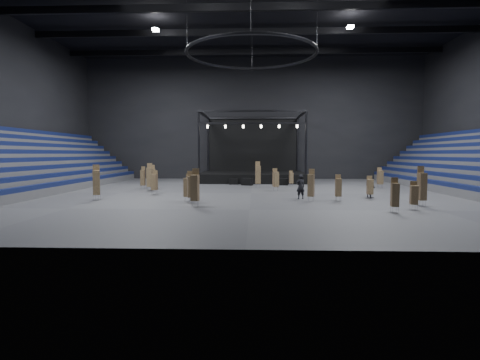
{
  "coord_description": "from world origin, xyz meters",
  "views": [
    {
      "loc": [
        0.35,
        -35.37,
        3.74
      ],
      "look_at": [
        -0.98,
        -2.0,
        1.4
      ],
      "focal_mm": 28.0,
      "sensor_mm": 36.0,
      "label": 1
    }
  ],
  "objects_px": {
    "chair_stack_2": "(152,177)",
    "chair_stack_10": "(338,187)",
    "chair_stack_3": "(195,187)",
    "chair_stack_9": "(291,178)",
    "man_center": "(300,187)",
    "chair_stack_16": "(422,186)",
    "chair_stack_1": "(96,182)",
    "stage": "(252,170)",
    "chair_stack_17": "(154,182)",
    "flight_case_left": "(233,182)",
    "chair_stack_8": "(370,186)",
    "chair_stack_13": "(258,174)",
    "flight_case_right": "(283,182)",
    "chair_stack_14": "(191,186)",
    "flight_case_mid": "(247,182)",
    "chair_stack_6": "(276,179)",
    "chair_stack_15": "(311,185)",
    "chair_stack_12": "(380,177)",
    "chair_stack_11": "(149,177)",
    "chair_stack_5": "(414,195)",
    "chair_stack_0": "(395,194)",
    "crew_member": "(370,187)",
    "chair_stack_4": "(187,187)",
    "chair_stack_7": "(143,177)"
  },
  "relations": [
    {
      "from": "chair_stack_0",
      "to": "chair_stack_11",
      "type": "bearing_deg",
      "value": 151.51
    },
    {
      "from": "chair_stack_4",
      "to": "man_center",
      "type": "relative_size",
      "value": 1.08
    },
    {
      "from": "chair_stack_12",
      "to": "chair_stack_11",
      "type": "bearing_deg",
      "value": -178.34
    },
    {
      "from": "chair_stack_2",
      "to": "chair_stack_8",
      "type": "distance_m",
      "value": 21.57
    },
    {
      "from": "chair_stack_9",
      "to": "chair_stack_13",
      "type": "relative_size",
      "value": 0.62
    },
    {
      "from": "chair_stack_4",
      "to": "chair_stack_0",
      "type": "bearing_deg",
      "value": 5.34
    },
    {
      "from": "chair_stack_9",
      "to": "chair_stack_17",
      "type": "relative_size",
      "value": 0.81
    },
    {
      "from": "chair_stack_2",
      "to": "chair_stack_12",
      "type": "bearing_deg",
      "value": -14.5
    },
    {
      "from": "flight_case_left",
      "to": "chair_stack_8",
      "type": "xyz_separation_m",
      "value": [
        12.21,
        -14.09,
        0.68
      ]
    },
    {
      "from": "flight_case_left",
      "to": "chair_stack_5",
      "type": "bearing_deg",
      "value": -56.91
    },
    {
      "from": "chair_stack_2",
      "to": "man_center",
      "type": "height_order",
      "value": "chair_stack_2"
    },
    {
      "from": "stage",
      "to": "chair_stack_5",
      "type": "bearing_deg",
      "value": -67.48
    },
    {
      "from": "chair_stack_2",
      "to": "chair_stack_10",
      "type": "xyz_separation_m",
      "value": [
        17.34,
        -8.9,
        -0.25
      ]
    },
    {
      "from": "chair_stack_2",
      "to": "crew_member",
      "type": "distance_m",
      "value": 21.57
    },
    {
      "from": "chair_stack_12",
      "to": "chair_stack_7",
      "type": "bearing_deg",
      "value": 175.89
    },
    {
      "from": "stage",
      "to": "chair_stack_6",
      "type": "xyz_separation_m",
      "value": [
        2.45,
        -13.88,
        -0.24
      ]
    },
    {
      "from": "chair_stack_1",
      "to": "chair_stack_5",
      "type": "bearing_deg",
      "value": -32.16
    },
    {
      "from": "chair_stack_12",
      "to": "chair_stack_14",
      "type": "distance_m",
      "value": 22.68
    },
    {
      "from": "flight_case_mid",
      "to": "chair_stack_10",
      "type": "height_order",
      "value": "chair_stack_10"
    },
    {
      "from": "stage",
      "to": "chair_stack_2",
      "type": "bearing_deg",
      "value": -128.71
    },
    {
      "from": "chair_stack_0",
      "to": "chair_stack_12",
      "type": "distance_m",
      "value": 17.75
    },
    {
      "from": "chair_stack_1",
      "to": "stage",
      "type": "bearing_deg",
      "value": 38.99
    },
    {
      "from": "flight_case_left",
      "to": "flight_case_right",
      "type": "xyz_separation_m",
      "value": [
        6.0,
        -0.88,
        0.05
      ]
    },
    {
      "from": "stage",
      "to": "chair_stack_9",
      "type": "bearing_deg",
      "value": -61.01
    },
    {
      "from": "chair_stack_3",
      "to": "chair_stack_9",
      "type": "distance_m",
      "value": 19.27
    },
    {
      "from": "chair_stack_2",
      "to": "crew_member",
      "type": "relative_size",
      "value": 1.39
    },
    {
      "from": "chair_stack_1",
      "to": "chair_stack_6",
      "type": "height_order",
      "value": "chair_stack_1"
    },
    {
      "from": "chair_stack_10",
      "to": "chair_stack_16",
      "type": "relative_size",
      "value": 0.74
    },
    {
      "from": "chair_stack_4",
      "to": "chair_stack_16",
      "type": "xyz_separation_m",
      "value": [
        17.22,
        -1.93,
        0.3
      ]
    },
    {
      "from": "flight_case_mid",
      "to": "chair_stack_13",
      "type": "distance_m",
      "value": 3.32
    },
    {
      "from": "chair_stack_7",
      "to": "chair_stack_10",
      "type": "distance_m",
      "value": 21.03
    },
    {
      "from": "chair_stack_4",
      "to": "chair_stack_5",
      "type": "height_order",
      "value": "chair_stack_4"
    },
    {
      "from": "chair_stack_2",
      "to": "chair_stack_4",
      "type": "height_order",
      "value": "chair_stack_2"
    },
    {
      "from": "chair_stack_2",
      "to": "chair_stack_10",
      "type": "distance_m",
      "value": 19.49
    },
    {
      "from": "chair_stack_6",
      "to": "chair_stack_14",
      "type": "distance_m",
      "value": 11.91
    },
    {
      "from": "chair_stack_17",
      "to": "crew_member",
      "type": "height_order",
      "value": "chair_stack_17"
    },
    {
      "from": "chair_stack_1",
      "to": "chair_stack_17",
      "type": "distance_m",
      "value": 5.67
    },
    {
      "from": "chair_stack_0",
      "to": "chair_stack_10",
      "type": "xyz_separation_m",
      "value": [
        -2.32,
        5.67,
        -0.05
      ]
    },
    {
      "from": "chair_stack_11",
      "to": "chair_stack_17",
      "type": "relative_size",
      "value": 1.26
    },
    {
      "from": "flight_case_right",
      "to": "chair_stack_3",
      "type": "relative_size",
      "value": 0.44
    },
    {
      "from": "chair_stack_15",
      "to": "chair_stack_3",
      "type": "bearing_deg",
      "value": -135.94
    },
    {
      "from": "flight_case_mid",
      "to": "chair_stack_6",
      "type": "xyz_separation_m",
      "value": [
        3.02,
        -6.57,
        0.79
      ]
    },
    {
      "from": "chair_stack_15",
      "to": "flight_case_mid",
      "type": "bearing_deg",
      "value": 131.95
    },
    {
      "from": "stage",
      "to": "chair_stack_10",
      "type": "distance_m",
      "value": 22.93
    },
    {
      "from": "man_center",
      "to": "chair_stack_16",
      "type": "bearing_deg",
      "value": 138.47
    },
    {
      "from": "chair_stack_1",
      "to": "chair_stack_14",
      "type": "height_order",
      "value": "chair_stack_1"
    },
    {
      "from": "flight_case_left",
      "to": "chair_stack_8",
      "type": "relative_size",
      "value": 0.55
    },
    {
      "from": "chair_stack_8",
      "to": "chair_stack_15",
      "type": "bearing_deg",
      "value": -162.5
    },
    {
      "from": "crew_member",
      "to": "chair_stack_15",
      "type": "bearing_deg",
      "value": 96.19
    },
    {
      "from": "flight_case_left",
      "to": "chair_stack_9",
      "type": "bearing_deg",
      "value": -17.17
    }
  ]
}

